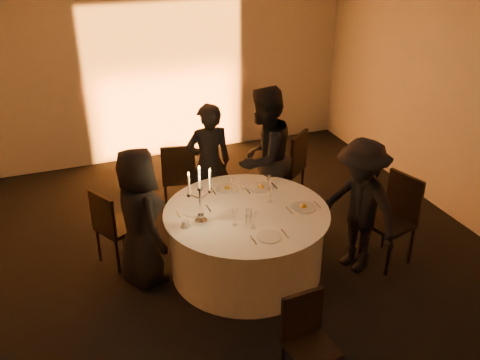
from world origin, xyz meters
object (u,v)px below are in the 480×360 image
object	(u,v)px
guest_back_right	(264,158)
candelabra	(200,202)
coffee_cup	(186,224)
chair_left	(112,224)
guest_right	(359,207)
guest_back_left	(209,164)
chair_back_right	(290,163)
chair_front	(307,337)
chair_right	(395,214)
chair_back_left	(178,174)
guest_left	(140,218)
banquet_table	(246,241)

from	to	relation	value
guest_back_right	candelabra	distance (m)	1.45
coffee_cup	chair_left	bearing A→B (deg)	132.12
guest_right	guest_back_left	bearing A→B (deg)	-160.11
chair_left	guest_right	bearing A→B (deg)	-140.47
chair_back_right	chair_front	world-z (taller)	chair_back_right
chair_back_right	guest_back_right	size ratio (longest dim) A/B	0.57
chair_right	guest_back_left	world-z (taller)	guest_back_left
chair_back_left	guest_left	size ratio (longest dim) A/B	0.64
chair_back_left	guest_back_right	xyz separation A→B (m)	(0.93, -0.65, 0.35)
guest_left	guest_right	xyz separation A→B (m)	(2.28, -0.62, 0.00)
chair_back_right	candelabra	world-z (taller)	candelabra
chair_right	guest_right	world-z (taller)	guest_right
chair_right	chair_front	world-z (taller)	chair_right
chair_back_right	guest_left	xyz separation A→B (m)	(-2.24, -1.01, 0.19)
guest_right	candelabra	distance (m)	1.74
candelabra	chair_back_left	bearing A→B (deg)	83.83
guest_left	guest_right	bearing A→B (deg)	-118.23
chair_front	guest_right	distance (m)	1.86
banquet_table	guest_back_left	distance (m)	1.28
chair_back_right	chair_back_left	bearing A→B (deg)	-50.33
chair_back_right	guest_back_right	xyz separation A→B (m)	(-0.55, -0.36, 0.32)
guest_right	banquet_table	bearing A→B (deg)	-124.97
guest_back_left	guest_right	world-z (taller)	guest_back_left
chair_right	chair_front	bearing A→B (deg)	-68.71
guest_back_left	candelabra	size ratio (longest dim) A/B	2.47
banquet_table	guest_back_left	bearing A→B (deg)	91.61
guest_back_left	candelabra	distance (m)	1.35
chair_back_right	guest_right	xyz separation A→B (m)	(0.04, -1.63, 0.19)
chair_left	chair_front	size ratio (longest dim) A/B	1.06
chair_back_right	coffee_cup	bearing A→B (deg)	-3.06
chair_back_right	coffee_cup	distance (m)	2.28
chair_right	guest_back_left	xyz separation A→B (m)	(-1.69, 1.60, 0.21)
guest_left	chair_back_right	bearing A→B (deg)	-78.73
chair_back_left	guest_left	distance (m)	1.52
banquet_table	chair_back_right	size ratio (longest dim) A/B	1.72
guest_back_left	candelabra	world-z (taller)	guest_back_left
chair_front	guest_back_left	distance (m)	2.91
chair_back_left	chair_front	xyz separation A→B (m)	(0.23, -3.24, -0.07)
chair_front	coffee_cup	world-z (taller)	chair_front
guest_right	chair_left	bearing A→B (deg)	-129.61
chair_back_right	guest_back_left	bearing A→B (deg)	-36.56
banquet_table	chair_back_right	world-z (taller)	chair_back_right
chair_front	coffee_cup	bearing A→B (deg)	106.32
banquet_table	guest_right	bearing A→B (deg)	-17.49
guest_left	candelabra	world-z (taller)	guest_left
banquet_table	chair_right	bearing A→B (deg)	-13.26
guest_left	guest_back_left	world-z (taller)	guest_back_left
guest_back_left	chair_front	bearing A→B (deg)	89.98
guest_back_right	coffee_cup	bearing A→B (deg)	4.44
chair_front	chair_left	bearing A→B (deg)	114.38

